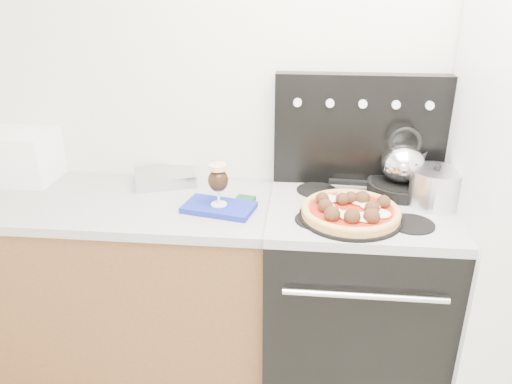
# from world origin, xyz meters

# --- Properties ---
(room_shell) EXTENTS (3.52, 3.01, 2.52)m
(room_shell) POSITION_xyz_m (0.00, 0.29, 1.25)
(room_shell) COLOR beige
(room_shell) RESTS_ON ground
(base_cabinet) EXTENTS (1.45, 0.60, 0.86)m
(base_cabinet) POSITION_xyz_m (-1.02, 1.20, 0.43)
(base_cabinet) COLOR brown
(base_cabinet) RESTS_ON ground
(countertop) EXTENTS (1.48, 0.63, 0.04)m
(countertop) POSITION_xyz_m (-1.02, 1.20, 0.88)
(countertop) COLOR #A6A6A6
(countertop) RESTS_ON base_cabinet
(stove_body) EXTENTS (0.76, 0.65, 0.88)m
(stove_body) POSITION_xyz_m (0.08, 1.18, 0.44)
(stove_body) COLOR black
(stove_body) RESTS_ON ground
(cooktop) EXTENTS (0.76, 0.65, 0.04)m
(cooktop) POSITION_xyz_m (0.08, 1.18, 0.90)
(cooktop) COLOR #ADADB2
(cooktop) RESTS_ON stove_body
(backguard) EXTENTS (0.76, 0.08, 0.50)m
(backguard) POSITION_xyz_m (0.08, 1.45, 1.17)
(backguard) COLOR black
(backguard) RESTS_ON cooktop
(toaster_oven) EXTENTS (0.38, 0.28, 0.24)m
(toaster_oven) POSITION_xyz_m (-1.54, 1.38, 1.02)
(toaster_oven) COLOR white
(toaster_oven) RESTS_ON countertop
(foil_sheet) EXTENTS (0.33, 0.28, 0.05)m
(foil_sheet) POSITION_xyz_m (-0.81, 1.39, 0.93)
(foil_sheet) COLOR silver
(foil_sheet) RESTS_ON countertop
(oven_mitt) EXTENTS (0.32, 0.23, 0.02)m
(oven_mitt) POSITION_xyz_m (-0.51, 1.12, 0.91)
(oven_mitt) COLOR #18259E
(oven_mitt) RESTS_ON countertop
(beer_glass) EXTENTS (0.10, 0.10, 0.18)m
(beer_glass) POSITION_xyz_m (-0.51, 1.12, 1.02)
(beer_glass) COLOR black
(beer_glass) RESTS_ON oven_mitt
(pizza_pan) EXTENTS (0.42, 0.42, 0.01)m
(pizza_pan) POSITION_xyz_m (0.03, 1.06, 0.93)
(pizza_pan) COLOR black
(pizza_pan) RESTS_ON cooktop
(pizza) EXTENTS (0.43, 0.43, 0.06)m
(pizza) POSITION_xyz_m (0.03, 1.06, 0.96)
(pizza) COLOR #E4A164
(pizza) RESTS_ON pizza_pan
(skillet) EXTENTS (0.30, 0.30, 0.05)m
(skillet) POSITION_xyz_m (0.26, 1.34, 0.95)
(skillet) COLOR black
(skillet) RESTS_ON cooktop
(tea_kettle) EXTENTS (0.23, 0.23, 0.21)m
(tea_kettle) POSITION_xyz_m (0.26, 1.34, 1.07)
(tea_kettle) COLOR #B1AFC6
(tea_kettle) RESTS_ON skillet
(stock_pot) EXTENTS (0.25, 0.25, 0.15)m
(stock_pot) POSITION_xyz_m (0.38, 1.22, 0.99)
(stock_pot) COLOR silver
(stock_pot) RESTS_ON cooktop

